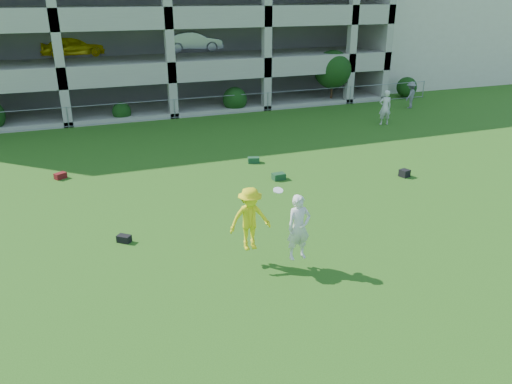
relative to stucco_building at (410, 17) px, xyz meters
name	(u,v)px	position (x,y,z in m)	size (l,w,h in m)	color
ground	(327,275)	(-23.00, -28.00, -5.00)	(100.00, 100.00, 0.00)	#235114
stucco_building	(410,17)	(0.00, 0.00, 0.00)	(16.00, 14.00, 10.00)	beige
bystander_e	(385,107)	(-12.12, -14.63, -4.02)	(0.72, 0.47, 1.96)	silver
bystander_f	(411,95)	(-8.01, -11.51, -4.15)	(1.10, 0.63, 1.70)	slate
bag_black_b	(124,239)	(-27.85, -24.12, -4.89)	(0.40, 0.25, 0.22)	black
bag_green_c	(279,176)	(-21.32, -20.79, -4.87)	(0.50, 0.35, 0.26)	#133416
crate_d	(405,173)	(-16.36, -22.33, -4.85)	(0.35, 0.35, 0.30)	black
bag_red_f	(60,176)	(-29.56, -17.53, -4.88)	(0.45, 0.28, 0.24)	#540E11
bag_green_g	(254,160)	(-21.51, -18.43, -4.88)	(0.50, 0.30, 0.25)	#153C20
frisbee_contest	(264,221)	(-24.40, -26.86, -3.68)	(2.06, 1.23, 1.96)	yellow
parking_garage	(143,8)	(-23.01, -0.30, 1.01)	(30.00, 14.00, 12.00)	#9E998C
fence	(174,109)	(-23.00, -9.00, -4.39)	(36.06, 0.06, 1.20)	gray
shrub_row	(243,87)	(-18.41, -8.30, -3.49)	(34.38, 2.52, 3.50)	#163D11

